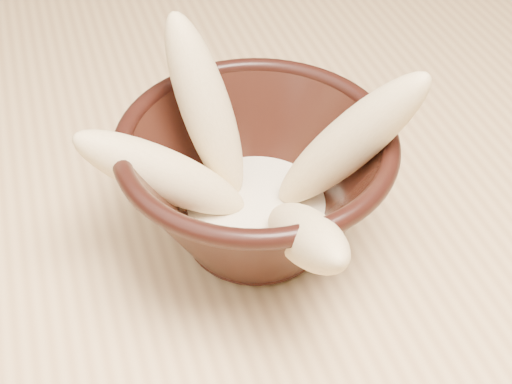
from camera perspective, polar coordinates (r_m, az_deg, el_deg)
table at (r=0.61m, az=8.19°, el=-5.51°), size 1.20×0.80×0.75m
bowl at (r=0.47m, az=-0.00°, el=0.75°), size 0.18×0.18×0.10m
milk_puddle at (r=0.49m, az=-0.00°, el=-1.35°), size 0.10×0.10×0.01m
banana_upright at (r=0.47m, az=-4.06°, el=6.77°), size 0.07×0.09×0.13m
banana_left at (r=0.46m, az=-7.43°, el=1.41°), size 0.12×0.05×0.10m
banana_right at (r=0.45m, az=7.41°, el=3.90°), size 0.11×0.08×0.13m
banana_front at (r=0.41m, az=3.95°, el=-3.51°), size 0.04×0.13×0.10m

